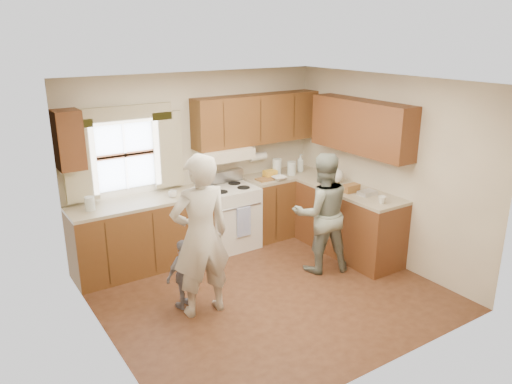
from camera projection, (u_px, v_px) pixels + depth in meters
room at (268, 194)px, 5.65m from camera, size 3.80×3.80×3.80m
kitchen_fixtures at (260, 195)px, 6.96m from camera, size 3.80×2.25×2.15m
stove at (228, 216)px, 7.19m from camera, size 0.76×0.67×1.07m
woman_left at (201, 236)px, 5.35m from camera, size 0.70×0.48×1.83m
woman_right at (322, 213)px, 6.39m from camera, size 0.93×0.83×1.58m
child at (185, 274)px, 5.60m from camera, size 0.51×0.30×0.82m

